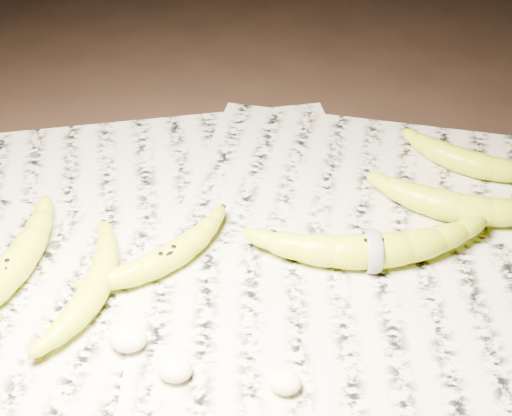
# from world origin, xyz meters

# --- Properties ---
(ground) EXTENTS (3.00, 3.00, 0.00)m
(ground) POSITION_xyz_m (0.00, 0.00, 0.00)
(ground) COLOR black
(ground) RESTS_ON ground
(newspaper_patch) EXTENTS (0.90, 0.70, 0.01)m
(newspaper_patch) POSITION_xyz_m (0.02, -0.03, 0.00)
(newspaper_patch) COLOR #BCB8A1
(newspaper_patch) RESTS_ON ground
(banana_left_a) EXTENTS (0.13, 0.23, 0.04)m
(banana_left_a) POSITION_xyz_m (-0.24, -0.06, 0.03)
(banana_left_a) COLOR #C1D71A
(banana_left_a) RESTS_ON newspaper_patch
(banana_left_b) EXTENTS (0.08, 0.18, 0.03)m
(banana_left_b) POSITION_xyz_m (-0.14, -0.07, 0.02)
(banana_left_b) COLOR #C1D71A
(banana_left_b) RESTS_ON newspaper_patch
(banana_center) EXTENTS (0.16, 0.16, 0.03)m
(banana_center) POSITION_xyz_m (-0.07, -0.02, 0.02)
(banana_center) COLOR #C1D71A
(banana_center) RESTS_ON newspaper_patch
(banana_taped) EXTENTS (0.25, 0.10, 0.04)m
(banana_taped) POSITION_xyz_m (0.16, 0.01, 0.03)
(banana_taped) COLOR #C1D71A
(banana_taped) RESTS_ON newspaper_patch
(banana_upper_a) EXTENTS (0.21, 0.10, 0.04)m
(banana_upper_a) POSITION_xyz_m (0.27, 0.09, 0.03)
(banana_upper_a) COLOR #C1D71A
(banana_upper_a) RESTS_ON newspaper_patch
(banana_upper_b) EXTENTS (0.18, 0.12, 0.03)m
(banana_upper_b) POSITION_xyz_m (0.30, 0.19, 0.03)
(banana_upper_b) COLOR #C1D71A
(banana_upper_b) RESTS_ON newspaper_patch
(measuring_tape) EXTENTS (0.01, 0.05, 0.05)m
(measuring_tape) POSITION_xyz_m (0.16, 0.01, 0.03)
(measuring_tape) COLOR white
(measuring_tape) RESTS_ON newspaper_patch
(flesh_chunk_a) EXTENTS (0.04, 0.03, 0.02)m
(flesh_chunk_a) POSITION_xyz_m (-0.09, -0.13, 0.02)
(flesh_chunk_a) COLOR #FAF4C2
(flesh_chunk_a) RESTS_ON newspaper_patch
(flesh_chunk_b) EXTENTS (0.04, 0.03, 0.02)m
(flesh_chunk_b) POSITION_xyz_m (-0.04, -0.16, 0.02)
(flesh_chunk_b) COLOR #FAF4C2
(flesh_chunk_b) RESTS_ON newspaper_patch
(flesh_chunk_c) EXTENTS (0.03, 0.03, 0.02)m
(flesh_chunk_c) POSITION_xyz_m (0.07, -0.17, 0.02)
(flesh_chunk_c) COLOR #FAF4C2
(flesh_chunk_c) RESTS_ON newspaper_patch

